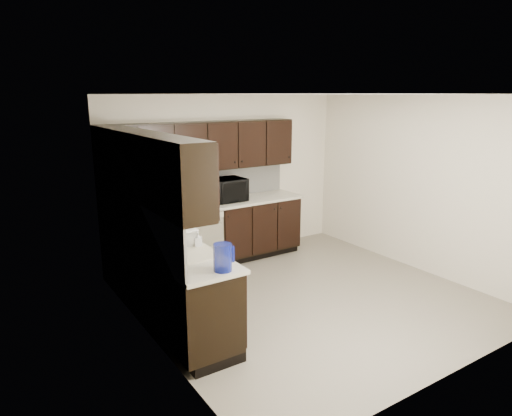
{
  "coord_description": "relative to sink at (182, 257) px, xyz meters",
  "views": [
    {
      "loc": [
        -3.45,
        -4.12,
        2.49
      ],
      "look_at": [
        -0.38,
        0.6,
        1.09
      ],
      "focal_mm": 32.0,
      "sensor_mm": 36.0,
      "label": 1
    }
  ],
  "objects": [
    {
      "name": "sink",
      "position": [
        0.0,
        0.0,
        0.0
      ],
      "size": [
        0.54,
        0.82,
        0.42
      ],
      "color": "beige",
      "rests_on": "countertop"
    },
    {
      "name": "upper_cabinets",
      "position": [
        0.58,
        1.22,
        0.89
      ],
      "size": [
        3.0,
        2.8,
        0.7
      ],
      "color": "black",
      "rests_on": "wall_back"
    },
    {
      "name": "ceiling",
      "position": [
        1.68,
        0.01,
        1.62
      ],
      "size": [
        4.0,
        4.0,
        0.0
      ],
      "primitive_type": "plane",
      "rotation": [
        3.14,
        0.0,
        0.0
      ],
      "color": "white",
      "rests_on": "wall_back"
    },
    {
      "name": "teal_tumbler",
      "position": [
        0.16,
        1.19,
        0.16
      ],
      "size": [
        0.11,
        0.11,
        0.2
      ],
      "primitive_type": "cylinder",
      "rotation": [
        0.0,
        0.0,
        -0.24
      ],
      "color": "#0E9B9C",
      "rests_on": "countertop"
    },
    {
      "name": "countertop",
      "position": [
        0.67,
        1.12,
        0.04
      ],
      "size": [
        3.03,
        2.83,
        0.04
      ],
      "color": "#B7B2A0",
      "rests_on": "lower_cabinets"
    },
    {
      "name": "microwave",
      "position": [
        1.46,
        1.73,
        0.23
      ],
      "size": [
        0.62,
        0.42,
        0.34
      ],
      "primitive_type": "imported",
      "rotation": [
        0.0,
        0.0,
        -0.0
      ],
      "color": "black",
      "rests_on": "countertop"
    },
    {
      "name": "blue_pitcher",
      "position": [
        0.1,
        -0.69,
        0.19
      ],
      "size": [
        0.22,
        0.22,
        0.25
      ],
      "primitive_type": "cylinder",
      "rotation": [
        0.0,
        0.0,
        0.41
      ],
      "color": "navy",
      "rests_on": "countertop"
    },
    {
      "name": "dishwasher",
      "position": [
        0.98,
        1.42,
        -0.33
      ],
      "size": [
        0.58,
        0.04,
        0.78
      ],
      "color": "beige",
      "rests_on": "lower_cabinets"
    },
    {
      "name": "soap_bottle_b",
      "position": [
        -0.19,
        -0.27,
        0.17
      ],
      "size": [
        0.1,
        0.1,
        0.21
      ],
      "primitive_type": "imported",
      "rotation": [
        0.0,
        0.0,
        -0.27
      ],
      "color": "gray",
      "rests_on": "countertop"
    },
    {
      "name": "wall_back",
      "position": [
        1.68,
        2.01,
        0.37
      ],
      "size": [
        4.0,
        0.02,
        2.5
      ],
      "primitive_type": "cube",
      "color": "beige",
      "rests_on": "floor"
    },
    {
      "name": "lower_cabinets",
      "position": [
        0.67,
        1.12,
        -0.47
      ],
      "size": [
        3.0,
        2.8,
        0.9
      ],
      "color": "black",
      "rests_on": "floor"
    },
    {
      "name": "backsplash",
      "position": [
        0.46,
        1.33,
        0.3
      ],
      "size": [
        3.0,
        2.8,
        0.48
      ],
      "color": "beige",
      "rests_on": "countertop"
    },
    {
      "name": "paper_towel_roll",
      "position": [
        0.05,
        0.52,
        0.19
      ],
      "size": [
        0.15,
        0.15,
        0.27
      ],
      "primitive_type": "cylinder",
      "rotation": [
        0.0,
        0.0,
        0.33
      ],
      "color": "white",
      "rests_on": "countertop"
    },
    {
      "name": "floor",
      "position": [
        1.68,
        0.01,
        -0.88
      ],
      "size": [
        4.0,
        4.0,
        0.0
      ],
      "primitive_type": "plane",
      "color": "gray",
      "rests_on": "ground"
    },
    {
      "name": "wall_left",
      "position": [
        -0.32,
        0.01,
        0.37
      ],
      "size": [
        0.02,
        4.0,
        2.5
      ],
      "primitive_type": "cube",
      "color": "beige",
      "rests_on": "floor"
    },
    {
      "name": "wall_front",
      "position": [
        1.68,
        -1.99,
        0.37
      ],
      "size": [
        4.0,
        0.02,
        2.5
      ],
      "primitive_type": "cube",
      "color": "beige",
      "rests_on": "floor"
    },
    {
      "name": "soap_bottle_a",
      "position": [
        0.2,
        0.02,
        0.14
      ],
      "size": [
        0.1,
        0.1,
        0.17
      ],
      "primitive_type": "imported",
      "rotation": [
        0.0,
        0.0,
        -0.34
      ],
      "color": "gray",
      "rests_on": "countertop"
    },
    {
      "name": "wall_right",
      "position": [
        3.68,
        0.01,
        0.37
      ],
      "size": [
        0.02,
        4.0,
        2.5
      ],
      "primitive_type": "cube",
      "color": "beige",
      "rests_on": "floor"
    },
    {
      "name": "storage_bin",
      "position": [
        -0.03,
        0.21,
        0.15
      ],
      "size": [
        0.49,
        0.38,
        0.18
      ],
      "primitive_type": "cube",
      "rotation": [
        0.0,
        0.0,
        -0.06
      ],
      "color": "white",
      "rests_on": "countertop"
    },
    {
      "name": "toaster_oven",
      "position": [
        -0.07,
        1.67,
        0.18
      ],
      "size": [
        0.41,
        0.31,
        0.25
      ],
      "primitive_type": "cube",
      "rotation": [
        0.0,
        0.0,
        -0.04
      ],
      "color": "silver",
      "rests_on": "countertop"
    }
  ]
}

